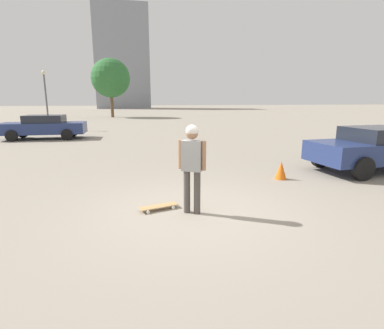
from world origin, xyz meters
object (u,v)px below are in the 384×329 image
at_px(skateboard, 159,206).
at_px(traffic_cone, 281,170).
at_px(person, 192,160).
at_px(car_parked_far, 44,126).
at_px(car_parked_near, 375,148).

relative_size(skateboard, traffic_cone, 1.60).
distance_m(person, car_parked_far, 14.33).
xyz_separation_m(skateboard, car_parked_far, (12.75, 5.22, 0.65)).
distance_m(person, skateboard, 1.25).
bearing_deg(car_parked_near, traffic_cone, 1.82).
relative_size(skateboard, car_parked_far, 0.18).
relative_size(car_parked_near, car_parked_far, 0.90).
bearing_deg(car_parked_near, car_parked_far, -44.90).
height_order(skateboard, car_parked_near, car_parked_near).
relative_size(person, traffic_cone, 3.41).
relative_size(person, car_parked_far, 0.39).
xyz_separation_m(car_parked_far, traffic_cone, (-11.06, -8.90, -0.46)).
height_order(skateboard, car_parked_far, car_parked_far).
bearing_deg(car_parked_near, person, 16.31).
xyz_separation_m(person, skateboard, (0.32, 0.64, -1.02)).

